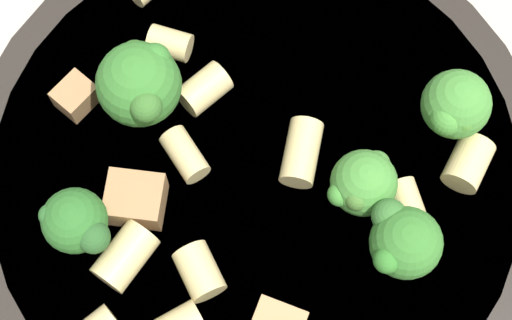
{
  "coord_description": "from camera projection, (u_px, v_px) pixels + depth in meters",
  "views": [
    {
      "loc": [
        0.13,
        0.01,
        0.41
      ],
      "look_at": [
        0.0,
        0.0,
        0.04
      ],
      "focal_mm": 60.0,
      "sensor_mm": 36.0,
      "label": 1
    }
  ],
  "objects": [
    {
      "name": "rigatoni_6",
      "position": [
        301.0,
        152.0,
        0.39
      ],
      "size": [
        0.03,
        0.02,
        0.02
      ],
      "primitive_type": "cylinder",
      "rotation": [
        1.57,
        0.0,
        1.49
      ],
      "color": "#E0C67F",
      "rests_on": "pasta_bowl"
    },
    {
      "name": "rigatoni_1",
      "position": [
        170.0,
        43.0,
        0.41
      ],
      "size": [
        0.02,
        0.02,
        0.01
      ],
      "primitive_type": "cylinder",
      "rotation": [
        1.57,
        0.0,
        2.95
      ],
      "color": "#E0C67F",
      "rests_on": "pasta_bowl"
    },
    {
      "name": "rigatoni_3",
      "position": [
        199.0,
        272.0,
        0.37
      ],
      "size": [
        0.03,
        0.03,
        0.02
      ],
      "primitive_type": "cylinder",
      "rotation": [
        1.57,
        0.0,
        2.14
      ],
      "color": "#E0C67F",
      "rests_on": "pasta_bowl"
    },
    {
      "name": "broccoli_floret_1",
      "position": [
        403.0,
        241.0,
        0.36
      ],
      "size": [
        0.03,
        0.03,
        0.04
      ],
      "color": "#84AD60",
      "rests_on": "pasta_bowl"
    },
    {
      "name": "broccoli_floret_2",
      "position": [
        363.0,
        183.0,
        0.37
      ],
      "size": [
        0.03,
        0.03,
        0.04
      ],
      "color": "#93B766",
      "rests_on": "pasta_bowl"
    },
    {
      "name": "rigatoni_2",
      "position": [
        204.0,
        89.0,
        0.4
      ],
      "size": [
        0.03,
        0.03,
        0.02
      ],
      "primitive_type": "cylinder",
      "rotation": [
        1.57,
        0.0,
        0.84
      ],
      "color": "#E0C67F",
      "rests_on": "pasta_bowl"
    },
    {
      "name": "pasta_bowl",
      "position": [
        256.0,
        176.0,
        0.41
      ],
      "size": [
        0.28,
        0.28,
        0.03
      ],
      "color": "#28231E",
      "rests_on": "ground_plane"
    },
    {
      "name": "rigatoni_4",
      "position": [
        125.0,
        256.0,
        0.37
      ],
      "size": [
        0.03,
        0.03,
        0.02
      ],
      "primitive_type": "cylinder",
      "rotation": [
        1.57,
        0.0,
        1.08
      ],
      "color": "#E0C67F",
      "rests_on": "pasta_bowl"
    },
    {
      "name": "rigatoni_5",
      "position": [
        184.0,
        163.0,
        0.39
      ],
      "size": [
        0.03,
        0.03,
        0.01
      ],
      "primitive_type": "cylinder",
      "rotation": [
        1.57,
        0.0,
        2.26
      ],
      "color": "#E0C67F",
      "rests_on": "pasta_bowl"
    },
    {
      "name": "ground_plane",
      "position": [
        256.0,
        188.0,
        0.43
      ],
      "size": [
        2.0,
        2.0,
        0.0
      ],
      "primitive_type": "plane",
      "color": "#BCB29E"
    },
    {
      "name": "rigatoni_0",
      "position": [
        408.0,
        206.0,
        0.38
      ],
      "size": [
        0.03,
        0.02,
        0.01
      ],
      "primitive_type": "cylinder",
      "rotation": [
        1.57,
        0.0,
        1.96
      ],
      "color": "#E0C67F",
      "rests_on": "pasta_bowl"
    },
    {
      "name": "chicken_chunk_2",
      "position": [
        136.0,
        199.0,
        0.38
      ],
      "size": [
        0.02,
        0.03,
        0.02
      ],
      "primitive_type": "cube",
      "rotation": [
        0.0,
        0.0,
        1.56
      ],
      "color": "#A87A4C",
      "rests_on": "pasta_bowl"
    },
    {
      "name": "broccoli_floret_4",
      "position": [
        455.0,
        107.0,
        0.38
      ],
      "size": [
        0.03,
        0.03,
        0.04
      ],
      "color": "#93B766",
      "rests_on": "pasta_bowl"
    },
    {
      "name": "broccoli_floret_6",
      "position": [
        140.0,
        83.0,
        0.38
      ],
      "size": [
        0.04,
        0.04,
        0.05
      ],
      "color": "#9EC175",
      "rests_on": "pasta_bowl"
    },
    {
      "name": "rigatoni_9",
      "position": [
        468.0,
        163.0,
        0.39
      ],
      "size": [
        0.03,
        0.02,
        0.02
      ],
      "primitive_type": "cylinder",
      "rotation": [
        1.57,
        0.0,
        1.2
      ],
      "color": "#E0C67F",
      "rests_on": "pasta_bowl"
    },
    {
      "name": "chicken_chunk_0",
      "position": [
        76.0,
        96.0,
        0.4
      ],
      "size": [
        0.02,
        0.02,
        0.01
      ],
      "primitive_type": "cube",
      "rotation": [
        0.0,
        0.0,
        2.55
      ],
      "color": "#A87A4C",
      "rests_on": "pasta_bowl"
    },
    {
      "name": "broccoli_floret_0",
      "position": [
        76.0,
        222.0,
        0.37
      ],
      "size": [
        0.03,
        0.03,
        0.03
      ],
      "color": "#84AD60",
      "rests_on": "pasta_bowl"
    }
  ]
}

